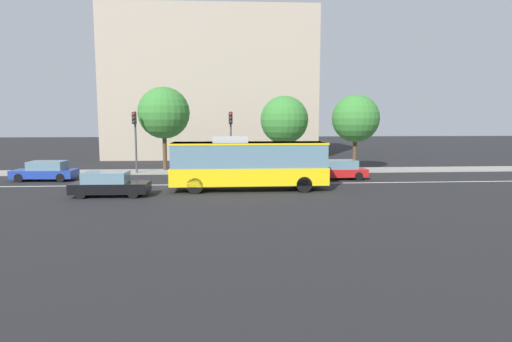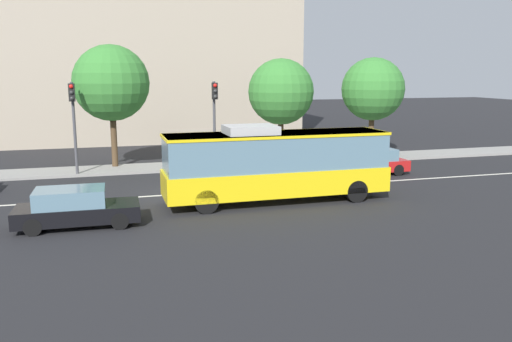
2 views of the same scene
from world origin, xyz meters
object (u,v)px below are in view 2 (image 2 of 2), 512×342
object	(u,v)px
transit_bus	(276,162)
sedan_black	(75,208)
traffic_light_near_corner	(73,112)
street_tree_kerbside_right	(373,89)
sedan_red	(369,162)
traffic_light_mid_block	(215,110)
street_tree_kerbside_centre	(111,83)
street_tree_kerbside_left	(281,92)

from	to	relation	value
transit_bus	sedan_black	world-z (taller)	transit_bus
traffic_light_near_corner	street_tree_kerbside_right	xyz separation A→B (m)	(18.83, 1.36, 1.04)
sedan_red	traffic_light_near_corner	distance (m)	16.62
transit_bus	sedan_red	size ratio (longest dim) A/B	2.22
traffic_light_mid_block	street_tree_kerbside_centre	size ratio (longest dim) A/B	0.71
sedan_red	street_tree_kerbside_left	size ratio (longest dim) A/B	0.68
sedan_black	street_tree_kerbside_right	bearing A→B (deg)	32.72
sedan_black	street_tree_kerbside_left	distance (m)	17.45
sedan_red	street_tree_kerbside_left	xyz separation A→B (m)	(-3.31, 5.80, 3.75)
street_tree_kerbside_right	traffic_light_mid_block	bearing A→B (deg)	-172.88
sedan_red	street_tree_kerbside_centre	bearing A→B (deg)	-23.95
sedan_black	street_tree_kerbside_centre	bearing A→B (deg)	83.08
sedan_red	street_tree_kerbside_centre	world-z (taller)	street_tree_kerbside_centre
transit_bus	sedan_red	world-z (taller)	transit_bus
traffic_light_near_corner	traffic_light_mid_block	distance (m)	7.84
traffic_light_near_corner	street_tree_kerbside_right	world-z (taller)	street_tree_kerbside_right
sedan_red	street_tree_kerbside_centre	xyz separation A→B (m)	(-13.80, 5.93, 4.36)
transit_bus	traffic_light_near_corner	distance (m)	12.38
street_tree_kerbside_left	transit_bus	bearing A→B (deg)	-109.78
sedan_red	street_tree_kerbside_right	size ratio (longest dim) A/B	0.67
sedan_black	traffic_light_mid_block	bearing A→B (deg)	54.51
traffic_light_near_corner	sedan_black	bearing A→B (deg)	4.29
street_tree_kerbside_right	street_tree_kerbside_centre	bearing A→B (deg)	177.72
sedan_red	traffic_light_near_corner	size ratio (longest dim) A/B	0.87
traffic_light_mid_block	street_tree_kerbside_left	size ratio (longest dim) A/B	0.79
transit_bus	street_tree_kerbside_right	distance (m)	14.28
street_tree_kerbside_left	street_tree_kerbside_right	bearing A→B (deg)	-4.86
street_tree_kerbside_left	street_tree_kerbside_right	xyz separation A→B (m)	(6.25, -0.53, 0.13)
sedan_black	traffic_light_near_corner	distance (m)	10.46
sedan_black	street_tree_kerbside_left	xyz separation A→B (m)	(12.15, 11.95, 3.75)
transit_bus	traffic_light_mid_block	xyz separation A→B (m)	(-1.02, 8.45, 1.75)
street_tree_kerbside_centre	street_tree_kerbside_right	bearing A→B (deg)	-2.28
sedan_red	street_tree_kerbside_right	world-z (taller)	street_tree_kerbside_right
traffic_light_near_corner	street_tree_kerbside_centre	distance (m)	3.29
street_tree_kerbside_centre	street_tree_kerbside_right	size ratio (longest dim) A/B	1.09
traffic_light_mid_block	transit_bus	bearing A→B (deg)	7.80
traffic_light_mid_block	street_tree_kerbside_right	size ratio (longest dim) A/B	0.78
sedan_red	sedan_black	xyz separation A→B (m)	(-15.46, -6.15, 0.00)
transit_bus	street_tree_kerbside_left	distance (m)	11.33
sedan_black	street_tree_kerbside_centre	size ratio (longest dim) A/B	0.62
transit_bus	traffic_light_mid_block	size ratio (longest dim) A/B	1.93
transit_bus	street_tree_kerbside_right	size ratio (longest dim) A/B	1.49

